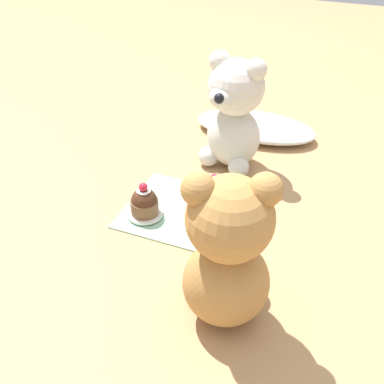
% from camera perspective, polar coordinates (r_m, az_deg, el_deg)
% --- Properties ---
extents(ground_plane, '(4.00, 4.00, 0.00)m').
position_cam_1_polar(ground_plane, '(0.93, 0.00, -2.79)').
color(ground_plane, tan).
extents(knitted_placemat, '(0.28, 0.21, 0.01)m').
position_cam_1_polar(knitted_placemat, '(0.93, 0.00, -2.65)').
color(knitted_placemat, '#8EBC99').
rests_on(knitted_placemat, ground_plane).
extents(tulle_cloth, '(0.32, 0.17, 0.04)m').
position_cam_1_polar(tulle_cloth, '(1.23, 8.00, 8.27)').
color(tulle_cloth, white).
rests_on(tulle_cloth, ground_plane).
extents(teddy_bear_cream, '(0.15, 0.15, 0.27)m').
position_cam_1_polar(teddy_bear_cream, '(1.03, 5.34, 9.91)').
color(teddy_bear_cream, silver).
rests_on(teddy_bear_cream, ground_plane).
extents(teddy_bear_tan, '(0.16, 0.16, 0.27)m').
position_cam_1_polar(teddy_bear_tan, '(0.65, 4.53, -7.73)').
color(teddy_bear_tan, '#B78447').
rests_on(teddy_bear_tan, ground_plane).
extents(cupcake_near_cream_bear, '(0.05, 0.05, 0.07)m').
position_cam_1_polar(cupcake_near_cream_bear, '(0.94, 2.80, 0.10)').
color(cupcake_near_cream_bear, brown).
rests_on(cupcake_near_cream_bear, knitted_placemat).
extents(saucer_plate, '(0.07, 0.07, 0.01)m').
position_cam_1_polar(saucer_plate, '(0.93, -5.96, -2.69)').
color(saucer_plate, white).
rests_on(saucer_plate, knitted_placemat).
extents(cupcake_near_tan_bear, '(0.06, 0.06, 0.07)m').
position_cam_1_polar(cupcake_near_tan_bear, '(0.91, -6.07, -1.32)').
color(cupcake_near_tan_bear, brown).
rests_on(cupcake_near_tan_bear, saucer_plate).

